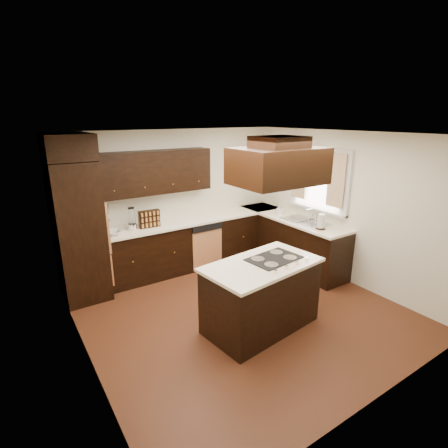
% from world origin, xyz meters
% --- Properties ---
extents(floor, '(4.20, 4.20, 0.02)m').
position_xyz_m(floor, '(0.00, 0.00, -0.01)').
color(floor, '#5F2F19').
rests_on(floor, ground).
extents(ceiling, '(4.20, 4.20, 0.02)m').
position_xyz_m(ceiling, '(0.00, 0.00, 2.51)').
color(ceiling, white).
rests_on(ceiling, ground).
extents(wall_back, '(4.20, 0.02, 2.50)m').
position_xyz_m(wall_back, '(0.00, 2.11, 1.25)').
color(wall_back, beige).
rests_on(wall_back, ground).
extents(wall_front, '(4.20, 0.02, 2.50)m').
position_xyz_m(wall_front, '(0.00, -2.11, 1.25)').
color(wall_front, beige).
rests_on(wall_front, ground).
extents(wall_left, '(0.02, 4.20, 2.50)m').
position_xyz_m(wall_left, '(-2.11, 0.00, 1.25)').
color(wall_left, beige).
rests_on(wall_left, ground).
extents(wall_right, '(0.02, 4.20, 2.50)m').
position_xyz_m(wall_right, '(2.11, 0.00, 1.25)').
color(wall_right, beige).
rests_on(wall_right, ground).
extents(oven_column, '(0.65, 0.75, 2.12)m').
position_xyz_m(oven_column, '(-1.78, 1.71, 1.06)').
color(oven_column, black).
rests_on(oven_column, floor).
extents(wall_oven_face, '(0.05, 0.62, 0.78)m').
position_xyz_m(wall_oven_face, '(-1.43, 1.71, 1.12)').
color(wall_oven_face, '#C27E4E').
rests_on(wall_oven_face, oven_column).
extents(base_cabinets_back, '(2.93, 0.60, 0.88)m').
position_xyz_m(base_cabinets_back, '(0.03, 1.80, 0.44)').
color(base_cabinets_back, black).
rests_on(base_cabinets_back, floor).
extents(base_cabinets_right, '(0.60, 2.40, 0.88)m').
position_xyz_m(base_cabinets_right, '(1.80, 0.90, 0.44)').
color(base_cabinets_right, black).
rests_on(base_cabinets_right, floor).
extents(countertop_back, '(2.93, 0.63, 0.04)m').
position_xyz_m(countertop_back, '(0.03, 1.79, 0.90)').
color(countertop_back, white).
rests_on(countertop_back, base_cabinets_back).
extents(countertop_right, '(0.63, 2.40, 0.04)m').
position_xyz_m(countertop_right, '(1.79, 0.90, 0.90)').
color(countertop_right, white).
rests_on(countertop_right, base_cabinets_right).
extents(upper_cabinets, '(2.00, 0.34, 0.72)m').
position_xyz_m(upper_cabinets, '(-0.43, 1.93, 1.81)').
color(upper_cabinets, black).
rests_on(upper_cabinets, wall_back).
extents(dishwasher_front, '(0.60, 0.05, 0.72)m').
position_xyz_m(dishwasher_front, '(0.33, 1.50, 0.40)').
color(dishwasher_front, '#C27E4E').
rests_on(dishwasher_front, floor).
extents(window_frame, '(0.06, 1.32, 1.12)m').
position_xyz_m(window_frame, '(2.07, 0.55, 1.65)').
color(window_frame, silver).
rests_on(window_frame, wall_right).
extents(window_pane, '(0.00, 1.20, 1.00)m').
position_xyz_m(window_pane, '(2.10, 0.55, 1.65)').
color(window_pane, white).
rests_on(window_pane, wall_right).
extents(curtain_left, '(0.02, 0.34, 0.90)m').
position_xyz_m(curtain_left, '(2.01, 0.13, 1.70)').
color(curtain_left, beige).
rests_on(curtain_left, wall_right).
extents(curtain_right, '(0.02, 0.34, 0.90)m').
position_xyz_m(curtain_right, '(2.01, 0.97, 1.70)').
color(curtain_right, beige).
rests_on(curtain_right, wall_right).
extents(sink_rim, '(0.52, 0.84, 0.01)m').
position_xyz_m(sink_rim, '(1.80, 0.55, 0.92)').
color(sink_rim, silver).
rests_on(sink_rim, countertop_right).
extents(island, '(1.55, 0.97, 0.88)m').
position_xyz_m(island, '(-0.01, -0.46, 0.44)').
color(island, black).
rests_on(island, floor).
extents(island_top, '(1.61, 1.02, 0.04)m').
position_xyz_m(island_top, '(-0.01, -0.46, 0.90)').
color(island_top, white).
rests_on(island_top, island).
extents(cooktop, '(0.74, 0.54, 0.01)m').
position_xyz_m(cooktop, '(0.21, -0.43, 0.93)').
color(cooktop, black).
rests_on(cooktop, island_top).
extents(range_hood, '(1.05, 0.72, 0.42)m').
position_xyz_m(range_hood, '(0.10, -0.55, 2.16)').
color(range_hood, black).
rests_on(range_hood, ceiling).
extents(hood_duct, '(0.55, 0.50, 0.13)m').
position_xyz_m(hood_duct, '(0.10, -0.55, 2.44)').
color(hood_duct, black).
rests_on(hood_duct, ceiling).
extents(blender_base, '(0.15, 0.15, 0.10)m').
position_xyz_m(blender_base, '(-0.93, 1.78, 0.97)').
color(blender_base, silver).
rests_on(blender_base, countertop_back).
extents(blender_pitcher, '(0.13, 0.13, 0.26)m').
position_xyz_m(blender_pitcher, '(-0.93, 1.78, 1.15)').
color(blender_pitcher, silver).
rests_on(blender_pitcher, blender_base).
extents(spice_rack, '(0.36, 0.11, 0.29)m').
position_xyz_m(spice_rack, '(-0.64, 1.76, 1.07)').
color(spice_rack, black).
rests_on(spice_rack, countertop_back).
extents(mixing_bowl, '(0.32, 0.32, 0.07)m').
position_xyz_m(mixing_bowl, '(-1.29, 1.69, 0.95)').
color(mixing_bowl, silver).
rests_on(mixing_bowl, countertop_back).
extents(soap_bottle, '(0.11, 0.11, 0.19)m').
position_xyz_m(soap_bottle, '(1.70, 1.12, 1.02)').
color(soap_bottle, silver).
rests_on(soap_bottle, countertop_right).
extents(paper_towel, '(0.13, 0.13, 0.26)m').
position_xyz_m(paper_towel, '(1.69, 0.10, 1.05)').
color(paper_towel, silver).
rests_on(paper_towel, countertop_right).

